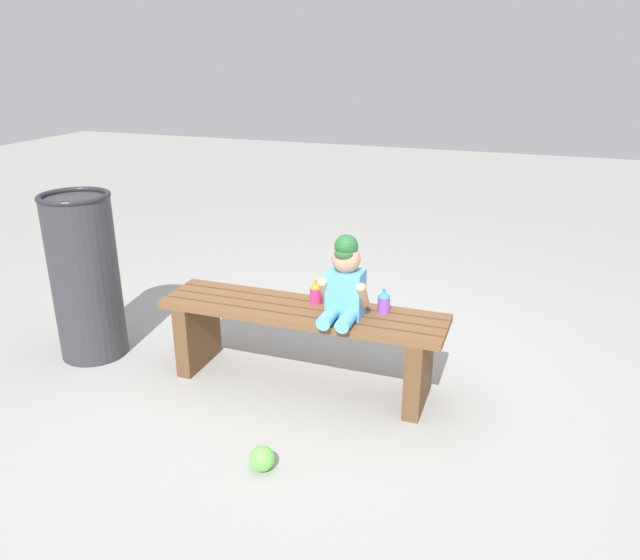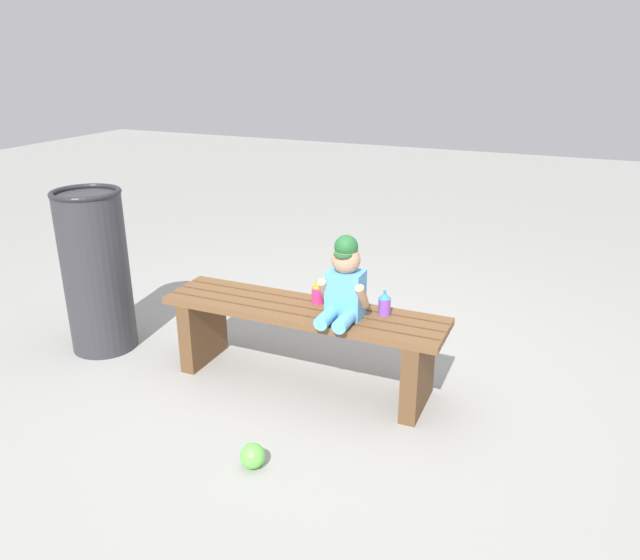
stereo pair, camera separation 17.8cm
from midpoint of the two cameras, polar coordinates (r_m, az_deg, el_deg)
name	(u,v)px [view 1 (the left image)]	position (r m, az deg, el deg)	size (l,w,h in m)	color
ground_plane	(302,382)	(3.22, -3.28, -9.50)	(16.00, 16.00, 0.00)	#999993
park_bench	(302,333)	(3.09, -3.39, -4.99)	(1.44, 0.35, 0.42)	brown
child_figure	(345,282)	(2.86, 0.53, -0.26)	(0.23, 0.27, 0.40)	#59A5E5
sippy_cup_left	(316,292)	(3.06, -2.07, -1.18)	(0.06, 0.06, 0.12)	#E5337F
sippy_cup_right	(384,301)	(2.96, 4.27, -2.04)	(0.06, 0.06, 0.12)	#8C4CCC
toy_ball	(262,459)	(2.62, -7.46, -16.23)	(0.11, 0.11, 0.11)	#66CC4C
trash_bin	(85,276)	(3.59, -22.40, 0.31)	(0.37, 0.37, 0.92)	#333338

